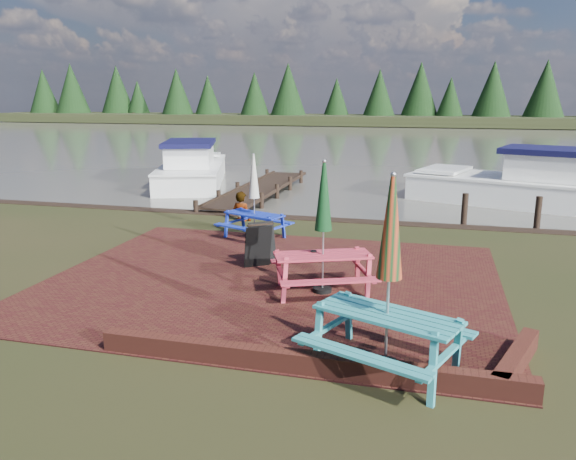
% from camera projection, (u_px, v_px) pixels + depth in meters
% --- Properties ---
extents(ground, '(120.00, 120.00, 0.00)m').
position_uv_depth(ground, '(257.00, 298.00, 10.46)').
color(ground, black).
rests_on(ground, ground).
extents(paving, '(9.00, 7.50, 0.02)m').
position_uv_depth(paving, '(272.00, 281.00, 11.40)').
color(paving, '#3B1413').
rests_on(paving, ground).
extents(brick_wall, '(6.21, 1.79, 0.30)m').
position_uv_depth(brick_wall, '(353.00, 362.00, 7.63)').
color(brick_wall, '#4C1E16').
rests_on(brick_wall, ground).
extents(water, '(120.00, 60.00, 0.02)m').
position_uv_depth(water, '(396.00, 142.00, 45.27)').
color(water, '#48453E').
rests_on(water, ground).
extents(far_treeline, '(120.00, 10.00, 8.10)m').
position_uv_depth(far_treeline, '(413.00, 98.00, 71.78)').
color(far_treeline, black).
rests_on(far_treeline, ground).
extents(picnic_table_teal, '(2.46, 2.34, 2.71)m').
position_uv_depth(picnic_table_teal, '(388.00, 304.00, 7.54)').
color(picnic_table_teal, teal).
rests_on(picnic_table_teal, ground).
extents(picnic_table_red, '(2.30, 2.19, 2.52)m').
position_uv_depth(picnic_table_red, '(323.00, 248.00, 10.56)').
color(picnic_table_red, '#BE3043').
rests_on(picnic_table_red, ground).
extents(picnic_table_blue, '(2.00, 1.90, 2.21)m').
position_uv_depth(picnic_table_blue, '(254.00, 210.00, 14.66)').
color(picnic_table_blue, '#182FB6').
rests_on(picnic_table_blue, ground).
extents(chalkboard, '(0.61, 0.86, 0.95)m').
position_uv_depth(chalkboard, '(260.00, 245.00, 12.31)').
color(chalkboard, black).
rests_on(chalkboard, ground).
extents(jetty, '(1.76, 9.08, 1.00)m').
position_uv_depth(jetty, '(259.00, 189.00, 21.90)').
color(jetty, black).
rests_on(jetty, ground).
extents(boat_jetty, '(4.81, 7.95, 2.18)m').
position_uv_depth(boat_jetty, '(192.00, 170.00, 24.85)').
color(boat_jetty, white).
rests_on(boat_jetty, ground).
extents(boat_near, '(8.96, 5.53, 2.29)m').
position_uv_depth(boat_near, '(536.00, 187.00, 20.07)').
color(boat_near, white).
rests_on(boat_near, ground).
extents(person, '(0.73, 0.58, 1.74)m').
position_uv_depth(person, '(241.00, 192.00, 16.76)').
color(person, gray).
rests_on(person, ground).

